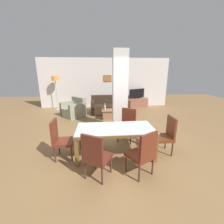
# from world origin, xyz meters

# --- Properties ---
(ground_plane) EXTENTS (18.00, 18.00, 0.00)m
(ground_plane) POSITION_xyz_m (0.00, 0.00, 0.00)
(ground_plane) COLOR olive
(back_wall) EXTENTS (7.20, 0.09, 2.70)m
(back_wall) POSITION_xyz_m (0.00, 5.20, 1.35)
(back_wall) COLOR silver
(back_wall) RESTS_ON ground_plane
(divider_pillar) EXTENTS (0.48, 0.37, 2.70)m
(divider_pillar) POSITION_xyz_m (0.33, 1.55, 1.35)
(divider_pillar) COLOR silver
(divider_pillar) RESTS_ON ground_plane
(dining_table) EXTENTS (1.87, 0.89, 0.73)m
(dining_table) POSITION_xyz_m (0.00, 0.00, 0.59)
(dining_table) COLOR brown
(dining_table) RESTS_ON ground_plane
(dining_chair_far_right) EXTENTS (0.63, 0.63, 0.97)m
(dining_chair_far_right) POSITION_xyz_m (0.46, 0.82, 0.52)
(dining_chair_far_right) COLOR maroon
(dining_chair_far_right) RESTS_ON ground_plane
(dining_chair_head_right) EXTENTS (0.46, 0.46, 0.97)m
(dining_chair_head_right) POSITION_xyz_m (1.29, 0.00, 0.52)
(dining_chair_head_right) COLOR brown
(dining_chair_head_right) RESTS_ON ground_plane
(dining_chair_head_left) EXTENTS (0.46, 0.46, 0.97)m
(dining_chair_head_left) POSITION_xyz_m (-1.31, 0.00, 0.52)
(dining_chair_head_left) COLOR maroon
(dining_chair_head_left) RESTS_ON ground_plane
(dining_chair_near_left) EXTENTS (0.63, 0.63, 0.97)m
(dining_chair_near_left) POSITION_xyz_m (-0.46, -0.81, 0.52)
(dining_chair_near_left) COLOR #5F271C
(dining_chair_near_left) RESTS_ON ground_plane
(dining_chair_near_right) EXTENTS (0.63, 0.63, 0.97)m
(dining_chair_near_right) POSITION_xyz_m (0.46, -0.80, 0.52)
(dining_chair_near_right) COLOR maroon
(dining_chair_near_right) RESTS_ON ground_plane
(sofa) EXTENTS (1.84, 0.85, 0.85)m
(sofa) POSITION_xyz_m (0.17, 3.83, 0.29)
(sofa) COLOR #39291C
(sofa) RESTS_ON ground_plane
(armchair) EXTENTS (1.20, 1.20, 0.85)m
(armchair) POSITION_xyz_m (-1.52, 3.42, 0.30)
(armchair) COLOR gray
(armchair) RESTS_ON ground_plane
(coffee_table) EXTENTS (0.66, 0.46, 0.42)m
(coffee_table) POSITION_xyz_m (0.07, 2.85, 0.22)
(coffee_table) COLOR #9D6A48
(coffee_table) RESTS_ON ground_plane
(bottle) EXTENTS (0.08, 0.08, 0.29)m
(bottle) POSITION_xyz_m (-0.13, 2.82, 0.53)
(bottle) COLOR #B2B7BC
(bottle) RESTS_ON coffee_table
(tv_stand) EXTENTS (1.24, 0.40, 0.51)m
(tv_stand) POSITION_xyz_m (1.78, 4.92, 0.26)
(tv_stand) COLOR #A0604B
(tv_stand) RESTS_ON ground_plane
(tv_screen) EXTENTS (0.94, 0.45, 0.52)m
(tv_screen) POSITION_xyz_m (1.78, 4.92, 0.76)
(tv_screen) COLOR black
(tv_screen) RESTS_ON tv_stand
(floor_lamp) EXTENTS (0.34, 0.34, 1.76)m
(floor_lamp) POSITION_xyz_m (-2.58, 4.75, 1.48)
(floor_lamp) COLOR #B7B7BC
(floor_lamp) RESTS_ON ground_plane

